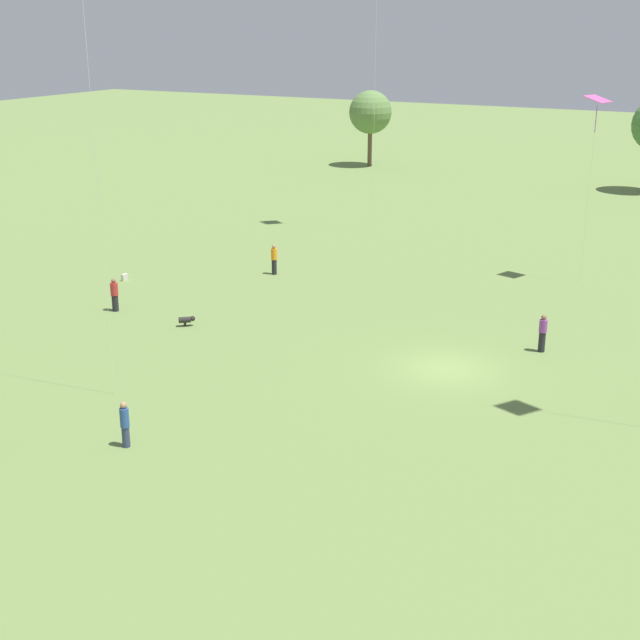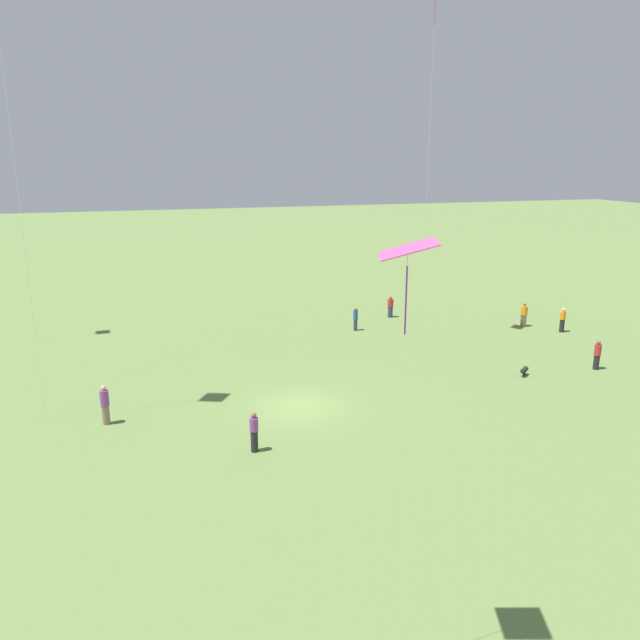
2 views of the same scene
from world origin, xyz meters
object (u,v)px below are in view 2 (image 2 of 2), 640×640
at_px(person_4, 254,432).
at_px(dog_0, 524,370).
at_px(person_9, 597,355).
at_px(kite_3, 407,261).
at_px(person_0, 356,319).
at_px(person_2, 524,315).
at_px(person_5, 105,405).
at_px(person_8, 562,320).
at_px(kite_4, 435,15).
at_px(person_1, 390,307).

distance_m(person_4, dog_0, 17.14).
distance_m(person_9, kite_3, 27.91).
bearing_deg(person_0, kite_3, -155.29).
bearing_deg(person_2, person_0, 49.19).
bearing_deg(person_9, dog_0, 20.40).
bearing_deg(kite_3, person_9, -165.83).
xyz_separation_m(person_4, person_9, (-21.22, -4.44, -0.02)).
bearing_deg(person_5, person_2, 79.33).
relative_size(person_4, person_8, 1.02).
bearing_deg(person_5, person_8, 74.75).
relative_size(person_0, person_5, 0.91).
height_order(person_0, person_2, person_2).
relative_size(person_4, kite_3, 0.17).
bearing_deg(person_0, kite_4, -91.61).
xyz_separation_m(person_2, person_8, (-1.72, 2.08, 0.01)).
distance_m(person_8, dog_0, 10.68).
distance_m(person_5, person_8, 31.33).
relative_size(person_5, kite_4, 0.09).
bearing_deg(person_4, person_1, -161.15).
distance_m(person_1, person_4, 24.04).
distance_m(person_1, kite_4, 20.40).
height_order(kite_3, dog_0, kite_3).
relative_size(person_1, kite_4, 0.08).
height_order(person_0, person_4, person_4).
height_order(person_8, dog_0, person_8).
height_order(person_5, kite_4, kite_4).
distance_m(kite_3, dog_0, 25.07).
distance_m(person_5, kite_3, 20.70).
distance_m(person_5, person_9, 27.29).
relative_size(person_2, dog_0, 2.34).
bearing_deg(person_1, person_8, -0.36).
bearing_deg(person_8, person_9, -136.54).
height_order(person_5, person_9, person_5).
distance_m(person_5, kite_4, 29.07).
height_order(person_8, kite_3, kite_3).
bearing_deg(person_9, person_1, -42.06).
bearing_deg(person_9, kite_3, 63.16).
bearing_deg(kite_3, person_0, -134.08).
xyz_separation_m(person_1, person_4, (14.50, 19.18, 0.08)).
bearing_deg(kite_4, person_8, 1.03).
bearing_deg(dog_0, person_5, 50.14).
height_order(person_0, kite_4, kite_4).
relative_size(kite_3, dog_0, 13.95).
distance_m(person_9, kite_4, 22.34).
bearing_deg(person_1, person_4, -90.80).
distance_m(person_0, person_2, 12.41).
bearing_deg(kite_3, person_8, -159.80).
distance_m(person_1, dog_0, 14.63).
xyz_separation_m(person_1, person_5, (20.57, 14.38, 0.14)).
height_order(person_1, dog_0, person_1).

